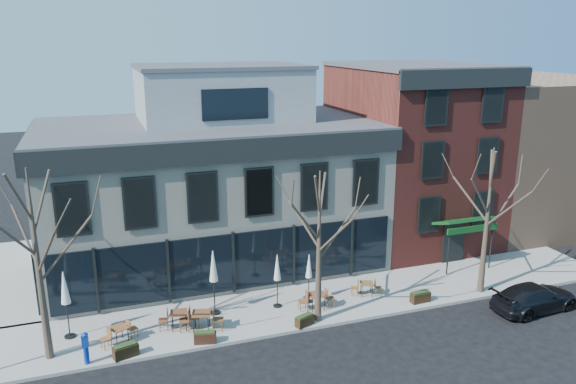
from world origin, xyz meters
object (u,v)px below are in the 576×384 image
object	(u,v)px
parked_sedan	(535,297)
umbrella_0	(65,291)
call_box	(86,347)
cafe_set_0	(119,333)

from	to	relation	value
parked_sedan	umbrella_0	distance (m)	21.59
call_box	umbrella_0	xyz separation A→B (m)	(-0.69, 2.43, 1.41)
call_box	cafe_set_0	distance (m)	1.83
cafe_set_0	umbrella_0	bearing A→B (deg)	149.10
call_box	umbrella_0	world-z (taller)	umbrella_0
call_box	cafe_set_0	size ratio (longest dim) A/B	0.85
parked_sedan	call_box	world-z (taller)	call_box
parked_sedan	call_box	distance (m)	20.47
umbrella_0	cafe_set_0	bearing A→B (deg)	-30.90
parked_sedan	cafe_set_0	size ratio (longest dim) A/B	2.72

